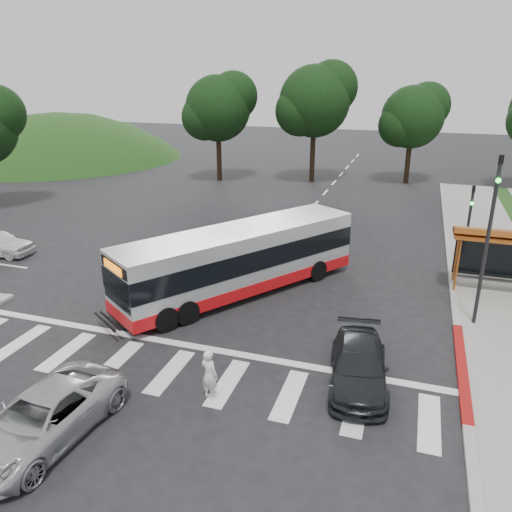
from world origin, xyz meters
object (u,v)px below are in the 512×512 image
at_px(dark_sedan, 359,365).
at_px(transit_bus, 240,261).
at_px(pedestrian, 209,375).
at_px(silver_suv_south, 42,418).

bearing_deg(dark_sedan, transit_bus, 129.88).
relative_size(transit_bus, dark_sedan, 2.64).
distance_m(transit_bus, dark_sedan, 7.91).
relative_size(pedestrian, silver_suv_south, 0.34).
xyz_separation_m(pedestrian, dark_sedan, (4.07, 2.17, -0.19)).
distance_m(pedestrian, dark_sedan, 4.61).
relative_size(dark_sedan, silver_suv_south, 0.89).
distance_m(dark_sedan, silver_suv_south, 9.12).
distance_m(transit_bus, silver_suv_south, 10.61).
bearing_deg(dark_sedan, pedestrian, -159.64).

